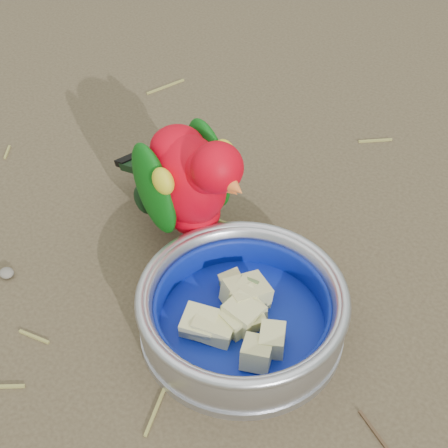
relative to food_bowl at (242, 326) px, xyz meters
The scene contains 6 objects.
ground 0.05m from the food_bowl, 150.07° to the right, with size 60.00×60.00×0.00m, color #4D402D.
food_bowl is the anchor object (origin of this frame).
bowl_wall 0.03m from the food_bowl, ahead, with size 0.22×0.22×0.04m, color #B2B2BA, non-canonical shape.
fruit_wedges 0.02m from the food_bowl, 26.57° to the left, with size 0.13×0.13×0.03m, color #CEC982, non-canonical shape.
lory_parrot 0.16m from the food_bowl, 143.85° to the left, with size 0.10×0.21×0.17m, color #CA0010, non-canonical shape.
ground_debris 0.07m from the food_bowl, 161.52° to the left, with size 0.90×0.80×0.01m, color olive, non-canonical shape.
Camera 1 is at (0.26, -0.38, 0.59)m, focal length 55.00 mm.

